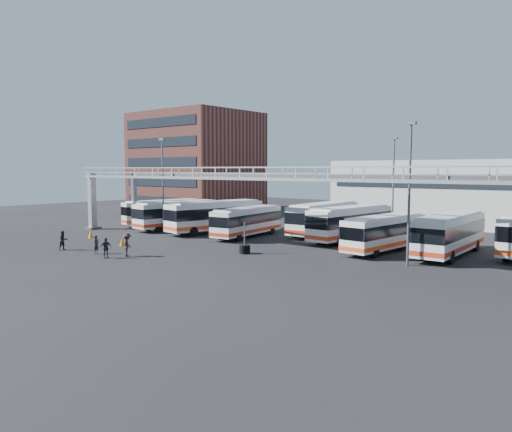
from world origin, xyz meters
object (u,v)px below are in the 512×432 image
Objects in this scene: bus_5 at (351,222)px; pedestrian_b at (63,240)px; pedestrian_d at (106,248)px; cone_left at (91,234)px; pedestrian_c at (127,245)px; bus_7 at (450,233)px; light_pole_left at (163,180)px; bus_6 at (385,232)px; cone_right at (122,242)px; bus_2 at (215,215)px; pedestrian_a at (96,244)px; tire_stack at (245,248)px; bus_3 at (247,221)px; bus_0 at (163,211)px; light_pole_back at (393,181)px; bus_1 at (178,214)px; bus_4 at (324,217)px; light_pole_mid at (410,186)px.

bus_5 is 6.63× the size of pedestrian_b.
pedestrian_d reaches higher than cone_left.
bus_7 is at bearing -90.39° from pedestrian_c.
light_pole_left reaches higher than pedestrian_c.
bus_7 is (10.17, -2.27, 0.00)m from bus_5.
cone_right is at bearing -143.70° from bus_6.
bus_2 is 16.04m from pedestrian_c.
tire_stack reaches higher than pedestrian_a.
bus_3 reaches higher than pedestrian_d.
cone_right is at bearing 56.85° from pedestrian_d.
bus_7 is at bearing 13.56° from bus_2.
bus_5 is at bearing 12.99° from bus_0.
bus_3 is 14.84m from pedestrian_c.
light_pole_back is 19.20m from bus_2.
bus_6 reaches higher than pedestrian_a.
cone_left is (-26.36, -11.14, -1.29)m from bus_6.
bus_3 is 15.97m from pedestrian_a.
cone_right is at bearing -79.28° from bus_2.
pedestrian_b is 7.01m from pedestrian_c.
bus_6 is at bearing 22.91° from cone_left.
bus_1 is at bearing -12.49° from bus_0.
bus_4 is at bearing 27.26° from bus_1.
bus_2 is 7.47× the size of pedestrian_a.
light_pole_back is 13.13m from bus_7.
light_pole_mid reaches higher than bus_1.
light_pole_mid is 23.27m from pedestrian_d.
cone_left is (-11.52, -10.76, -1.28)m from bus_3.
pedestrian_a is (-12.32, -19.82, -1.07)m from bus_5.
light_pole_back is 8.13m from bus_4.
pedestrian_b is at bearing 62.43° from pedestrian_c.
light_pole_left is 10.57m from bus_3.
pedestrian_d is 2.26× the size of cone_right.
pedestrian_d is 2.02× the size of cone_left.
cone_right is (10.32, -13.40, -1.37)m from bus_0.
cone_right is at bearing 17.91° from pedestrian_c.
light_pole_back is at bearing 35.31° from bus_4.
bus_6 is at bearing 8.74° from light_pole_left.
tire_stack is at bearing -82.77° from pedestrian_c.
light_pole_back is 12.77× the size of cone_left.
cone_left is at bearing -136.17° from light_pole_back.
cone_right is at bearing -45.25° from bus_0.
bus_3 is at bearing -40.11° from pedestrian_c.
pedestrian_a is at bearing 65.65° from pedestrian_c.
light_pole_mid reaches higher than bus_4.
bus_6 is 0.92× the size of bus_7.
bus_6 is at bearing 10.16° from bus_2.
bus_3 is 0.92× the size of bus_7.
bus_4 reaches higher than pedestrian_b.
pedestrian_b is (-25.44, -12.12, -4.88)m from light_pole_mid.
bus_1 reaches higher than pedestrian_c.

